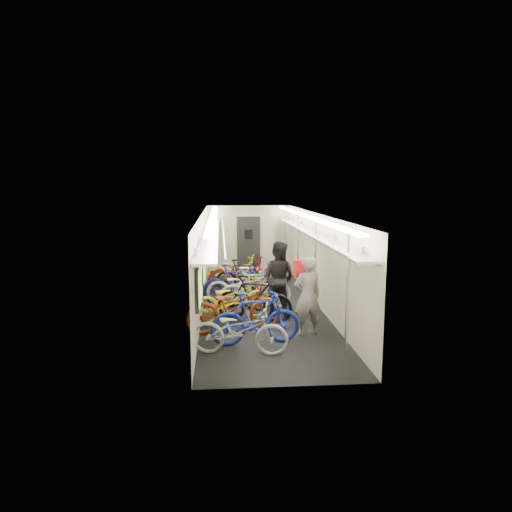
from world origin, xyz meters
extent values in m
plane|color=black|center=(0.00, 0.00, 0.00)|extent=(10.00, 10.00, 0.00)
plane|color=white|center=(0.00, 0.00, 2.40)|extent=(10.00, 10.00, 0.00)
plane|color=beige|center=(-1.50, 0.00, 1.20)|extent=(0.00, 10.00, 10.00)
plane|color=beige|center=(1.50, 0.00, 1.20)|extent=(0.00, 10.00, 10.00)
plane|color=beige|center=(0.00, 5.00, 1.20)|extent=(3.00, 0.00, 3.00)
plane|color=beige|center=(0.00, -5.00, 1.20)|extent=(3.00, 0.00, 3.00)
cube|color=black|center=(-1.46, -3.20, 1.25)|extent=(0.06, 1.10, 0.80)
cube|color=#9CC757|center=(-1.42, -3.20, 1.25)|extent=(0.02, 0.96, 0.66)
cube|color=black|center=(-1.46, -1.00, 1.25)|extent=(0.06, 1.10, 0.80)
cube|color=#9CC757|center=(-1.42, -1.00, 1.25)|extent=(0.02, 0.96, 0.66)
cube|color=black|center=(-1.46, 1.20, 1.25)|extent=(0.06, 1.10, 0.80)
cube|color=#9CC757|center=(-1.42, 1.20, 1.25)|extent=(0.02, 0.96, 0.66)
cube|color=black|center=(-1.46, 3.40, 1.25)|extent=(0.06, 1.10, 0.80)
cube|color=#9CC757|center=(-1.42, 3.40, 1.25)|extent=(0.02, 0.96, 0.66)
cube|color=yellow|center=(-1.45, -2.10, 1.30)|extent=(0.02, 0.22, 0.30)
cube|color=yellow|center=(-1.45, 0.10, 1.30)|extent=(0.02, 0.22, 0.30)
cube|color=yellow|center=(-1.45, 2.30, 1.30)|extent=(0.02, 0.22, 0.30)
cube|color=black|center=(0.00, 4.94, 1.00)|extent=(0.85, 0.08, 2.00)
cube|color=#999BA0|center=(-1.28, 0.00, 1.92)|extent=(0.40, 9.70, 0.05)
cube|color=#999BA0|center=(1.28, 0.00, 1.92)|extent=(0.40, 9.70, 0.05)
cylinder|color=silver|center=(-0.95, 0.00, 2.02)|extent=(0.04, 9.70, 0.04)
cylinder|color=silver|center=(0.95, 0.00, 2.02)|extent=(0.04, 9.70, 0.04)
cube|color=white|center=(-1.20, 0.00, 2.34)|extent=(0.18, 9.60, 0.04)
cube|color=white|center=(1.20, 0.00, 2.34)|extent=(0.18, 9.60, 0.04)
cylinder|color=silver|center=(1.25, -3.80, 1.20)|extent=(0.05, 0.05, 2.38)
cylinder|color=silver|center=(1.25, -1.00, 1.20)|extent=(0.05, 0.05, 2.38)
cylinder|color=silver|center=(1.25, 1.50, 1.20)|extent=(0.05, 0.05, 2.38)
cylinder|color=silver|center=(1.25, 4.00, 1.20)|extent=(0.05, 0.05, 2.38)
imported|color=#B1B0B5|center=(-0.69, -3.56, 0.47)|extent=(1.89, 0.95, 0.95)
imported|color=#1C31A9|center=(-0.36, -3.04, 0.54)|extent=(1.84, 0.72, 1.07)
imported|color=maroon|center=(-0.75, -2.22, 0.55)|extent=(2.21, 1.18, 1.10)
imported|color=black|center=(-0.28, -1.50, 0.54)|extent=(1.88, 1.11, 1.09)
imported|color=yellow|center=(-0.79, -1.45, 0.52)|extent=(2.10, 1.47, 1.05)
imported|color=#BCBCBE|center=(-0.19, -0.72, 0.58)|extent=(2.02, 1.07, 1.17)
imported|color=silver|center=(-0.48, -0.22, 0.51)|extent=(2.07, 1.26, 1.03)
imported|color=navy|center=(-0.62, 0.03, 0.55)|extent=(1.87, 0.76, 1.09)
imported|color=maroon|center=(-0.40, 1.66, 0.53)|extent=(2.11, 0.94, 1.07)
imported|color=black|center=(-0.38, 1.51, 0.49)|extent=(1.66, 0.66, 0.97)
imported|color=yellow|center=(-0.56, 2.32, 0.49)|extent=(1.99, 1.25, 0.99)
imported|color=gray|center=(0.77, -2.55, 0.84)|extent=(0.68, 0.53, 1.68)
imported|color=black|center=(0.36, -0.94, 0.90)|extent=(1.10, 1.05, 1.80)
cube|color=red|center=(0.73, -1.75, 1.28)|extent=(0.29, 0.21, 0.38)
camera|label=1|loc=(-1.03, -11.69, 3.12)|focal=32.00mm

